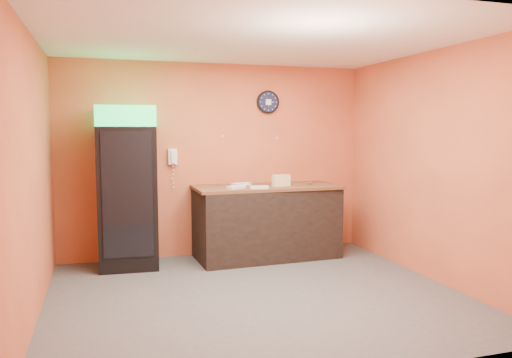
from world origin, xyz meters
name	(u,v)px	position (x,y,z in m)	size (l,w,h in m)	color
floor	(256,295)	(0.00, 0.00, 0.00)	(4.50, 4.50, 0.00)	#47474C
back_wall	(216,160)	(0.00, 2.00, 1.40)	(4.50, 0.02, 2.80)	#E2653F
left_wall	(32,176)	(-2.25, 0.00, 1.40)	(0.02, 4.00, 2.80)	#E2653F
right_wall	(431,166)	(2.25, 0.00, 1.40)	(0.02, 4.00, 2.80)	#E2653F
ceiling	(256,39)	(0.00, 0.00, 2.80)	(4.50, 4.00, 0.02)	white
beverage_cooler	(128,190)	(-1.28, 1.60, 1.05)	(0.80, 0.81, 2.15)	black
prep_counter	(267,223)	(0.64, 1.55, 0.50)	(2.01, 0.89, 1.00)	black
wall_clock	(268,102)	(0.80, 1.97, 2.25)	(0.34, 0.06, 0.34)	black
wall_phone	(173,157)	(-0.64, 1.95, 1.46)	(0.12, 0.11, 0.22)	white
butcher_paper	(267,187)	(0.64, 1.55, 1.02)	(2.07, 0.91, 0.04)	brown
sub_roll_stack	(281,181)	(0.81, 1.41, 1.12)	(0.27, 0.13, 0.16)	beige
wrapped_sandwich_left	(236,187)	(0.13, 1.34, 1.06)	(0.26, 0.10, 0.04)	silver
wrapped_sandwich_mid	(259,187)	(0.43, 1.24, 1.06)	(0.25, 0.10, 0.04)	silver
wrapped_sandwich_right	(241,184)	(0.29, 1.66, 1.06)	(0.28, 0.11, 0.04)	silver
kitchen_tool	(252,184)	(0.44, 1.62, 1.07)	(0.05, 0.05, 0.05)	silver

